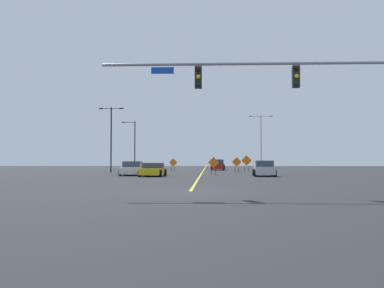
# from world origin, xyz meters

# --- Properties ---
(ground) EXTENTS (167.74, 167.74, 0.00)m
(ground) POSITION_xyz_m (0.00, 0.00, 0.00)
(ground) COLOR #2D2D30
(road_centre_stripe) EXTENTS (0.16, 93.19, 0.01)m
(road_centre_stripe) POSITION_xyz_m (0.00, 46.60, 0.00)
(road_centre_stripe) COLOR yellow
(road_centre_stripe) RESTS_ON ground
(traffic_signal_assembly) EXTENTS (14.11, 0.44, 6.57)m
(traffic_signal_assembly) POSITION_xyz_m (4.85, -0.01, 5.00)
(traffic_signal_assembly) COLOR gray
(traffic_signal_assembly) RESTS_ON ground
(street_lamp_near_right) EXTENTS (4.28, 0.24, 9.71)m
(street_lamp_near_right) POSITION_xyz_m (10.37, 60.85, 5.70)
(street_lamp_near_right) COLOR gray
(street_lamp_near_right) RESTS_ON ground
(street_lamp_mid_right) EXTENTS (2.04, 0.24, 7.26)m
(street_lamp_mid_right) POSITION_xyz_m (-10.46, 44.29, 4.06)
(street_lamp_mid_right) COLOR black
(street_lamp_mid_right) RESTS_ON ground
(street_lamp_mid_left) EXTENTS (2.92, 0.24, 7.77)m
(street_lamp_mid_left) POSITION_xyz_m (-10.84, 30.90, 4.58)
(street_lamp_mid_left) COLOR black
(street_lamp_mid_left) RESTS_ON ground
(construction_sign_left_lane) EXTENTS (1.10, 0.18, 1.70)m
(construction_sign_left_lane) POSITION_xyz_m (-3.81, 35.62, 1.06)
(construction_sign_left_lane) COLOR orange
(construction_sign_left_lane) RESTS_ON ground
(construction_sign_median_far) EXTENTS (1.31, 0.33, 2.07)m
(construction_sign_median_far) POSITION_xyz_m (5.53, 34.66, 1.31)
(construction_sign_median_far) COLOR orange
(construction_sign_median_far) RESTS_ON ground
(construction_sign_median_near) EXTENTS (1.11, 0.21, 1.79)m
(construction_sign_median_near) POSITION_xyz_m (1.29, 22.82, 1.12)
(construction_sign_median_near) COLOR orange
(construction_sign_median_near) RESTS_ON ground
(construction_sign_right_lane) EXTENTS (1.16, 0.10, 1.82)m
(construction_sign_right_lane) POSITION_xyz_m (4.10, 31.33, 1.15)
(construction_sign_right_lane) COLOR orange
(construction_sign_right_lane) RESTS_ON ground
(car_white_far) EXTENTS (2.16, 4.08, 1.35)m
(car_white_far) POSITION_xyz_m (-6.57, 21.24, 0.63)
(car_white_far) COLOR white
(car_white_far) RESTS_ON ground
(car_red_passing) EXTENTS (1.99, 4.12, 1.44)m
(car_red_passing) POSITION_xyz_m (2.01, 42.90, 0.68)
(car_red_passing) COLOR red
(car_red_passing) RESTS_ON ground
(car_yellow_distant) EXTENTS (2.21, 4.21, 1.22)m
(car_yellow_distant) POSITION_xyz_m (-4.28, 18.98, 0.59)
(car_yellow_distant) COLOR gold
(car_yellow_distant) RESTS_ON ground
(car_silver_mid) EXTENTS (2.13, 4.03, 1.43)m
(car_silver_mid) POSITION_xyz_m (5.89, 19.62, 0.66)
(car_silver_mid) COLOR #B7BABF
(car_silver_mid) RESTS_ON ground
(car_blue_near) EXTENTS (2.17, 3.99, 1.54)m
(car_blue_near) POSITION_xyz_m (2.26, 51.48, 0.71)
(car_blue_near) COLOR #1E389E
(car_blue_near) RESTS_ON ground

